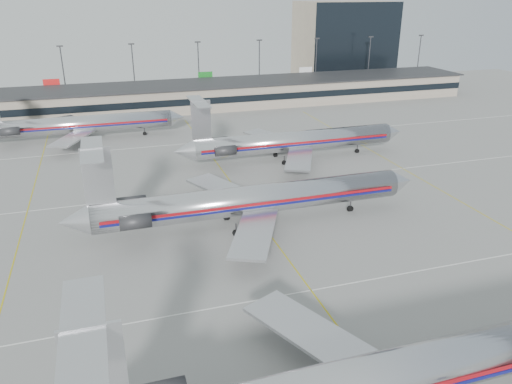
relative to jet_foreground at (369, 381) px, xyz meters
name	(u,v)px	position (x,y,z in m)	size (l,w,h in m)	color
ground	(358,353)	(2.90, 6.50, -3.56)	(260.00, 260.00, 0.00)	gray
apron_markings	(311,290)	(2.90, 16.50, -3.55)	(160.00, 0.15, 0.02)	silver
terminal	(176,97)	(2.90, 104.48, -0.40)	(162.00, 17.00, 6.25)	gray
light_mast_row	(167,67)	(2.90, 118.50, 5.02)	(163.60, 0.40, 15.28)	#38383D
distant_building	(344,41)	(64.90, 134.50, 8.94)	(30.00, 20.00, 25.00)	tan
jet_foreground	(369,381)	(0.00, 0.00, 0.00)	(46.89, 27.61, 12.27)	silver
jet_second_row	(246,200)	(0.81, 33.13, 0.02)	(47.21, 27.80, 12.36)	silver
jet_third_row	(290,141)	(16.06, 56.88, -0.10)	(43.54, 26.78, 11.91)	silver
jet_back_row	(78,124)	(-20.57, 81.42, -0.22)	(42.03, 25.85, 11.49)	silver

